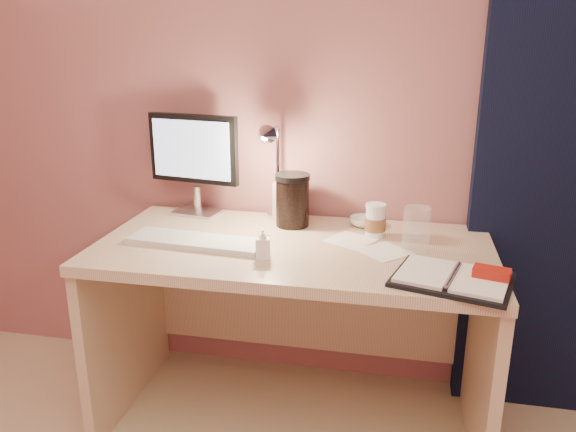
% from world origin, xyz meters
% --- Properties ---
extents(room, '(3.50, 3.50, 3.50)m').
position_xyz_m(room, '(0.95, 1.69, 1.14)').
color(room, '#C6B28E').
rests_on(room, ground).
extents(desk, '(1.40, 0.70, 0.73)m').
position_xyz_m(desk, '(0.00, 1.45, 0.50)').
color(desk, beige).
rests_on(desk, ground).
extents(monitor, '(0.39, 0.17, 0.41)m').
position_xyz_m(monitor, '(-0.46, 1.66, 0.98)').
color(monitor, silver).
rests_on(monitor, desk).
extents(keyboard, '(0.50, 0.18, 0.02)m').
position_xyz_m(keyboard, '(-0.34, 1.31, 0.74)').
color(keyboard, white).
rests_on(keyboard, desk).
extents(planner, '(0.39, 0.33, 0.05)m').
position_xyz_m(planner, '(0.54, 1.16, 0.74)').
color(planner, black).
rests_on(planner, desk).
extents(paper_a, '(0.20, 0.20, 0.00)m').
position_xyz_m(paper_a, '(0.32, 1.37, 0.73)').
color(paper_a, white).
rests_on(paper_a, desk).
extents(paper_c, '(0.21, 0.21, 0.00)m').
position_xyz_m(paper_c, '(0.20, 1.45, 0.73)').
color(paper_c, white).
rests_on(paper_c, desk).
extents(coffee_cup, '(0.08, 0.08, 0.12)m').
position_xyz_m(coffee_cup, '(0.28, 1.52, 0.79)').
color(coffee_cup, white).
rests_on(coffee_cup, desk).
extents(clear_cup, '(0.09, 0.09, 0.16)m').
position_xyz_m(clear_cup, '(0.42, 1.39, 0.81)').
color(clear_cup, white).
rests_on(clear_cup, desk).
extents(bowl, '(0.14, 0.14, 0.03)m').
position_xyz_m(bowl, '(0.23, 1.63, 0.75)').
color(bowl, silver).
rests_on(bowl, desk).
extents(lotion_bottle, '(0.06, 0.06, 0.11)m').
position_xyz_m(lotion_bottle, '(-0.07, 1.23, 0.78)').
color(lotion_bottle, white).
rests_on(lotion_bottle, desk).
extents(dark_jar, '(0.13, 0.13, 0.18)m').
position_xyz_m(dark_jar, '(-0.04, 1.59, 0.82)').
color(dark_jar, black).
rests_on(dark_jar, desk).
extents(product_box, '(0.10, 0.09, 0.15)m').
position_xyz_m(product_box, '(-0.09, 1.69, 0.80)').
color(product_box, silver).
rests_on(product_box, desk).
extents(desk_lamp, '(0.10, 0.24, 0.40)m').
position_xyz_m(desk_lamp, '(-0.11, 1.58, 0.98)').
color(desk_lamp, silver).
rests_on(desk_lamp, desk).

